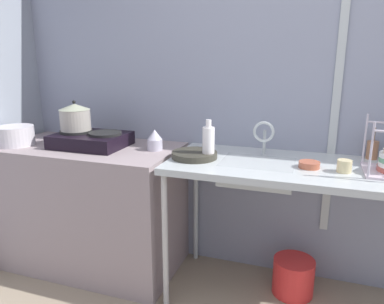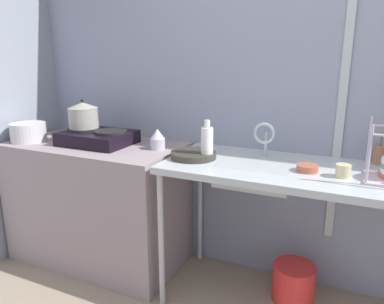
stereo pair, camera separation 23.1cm
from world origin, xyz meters
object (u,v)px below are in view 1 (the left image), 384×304
Objects in this scene: percolator at (155,140)px; small_bowl_on_drainboard at (309,165)px; faucet at (264,134)px; bottle_by_sink at (208,142)px; pot_beside_stove at (16,136)px; utensil_jar at (372,150)px; sink_basin at (257,172)px; stove at (91,139)px; bucket_on_floor at (293,276)px; cup_by_rack at (344,166)px; pot_on_left_burner at (75,117)px; frying_pan at (194,155)px.

percolator is 1.19× the size of small_bowl_on_drainboard.
faucet is 0.36m from bottle_by_sink.
pot_beside_stove is 2.38m from utensil_jar.
bottle_by_sink is at bearing -173.59° from sink_basin.
bottle_by_sink is at bearing -3.15° from stove.
faucet reaches higher than bucket_on_floor.
percolator is at bearing 6.21° from stove.
pot_beside_stove is (-0.53, -0.14, 0.02)m from stove.
pot_beside_stove is 1.01m from percolator.
bucket_on_floor is (1.94, 0.23, -0.86)m from pot_beside_stove.
cup_by_rack is at bearing -7.29° from small_bowl_on_drainboard.
pot_beside_stove is 3.23× the size of cup_by_rack.
bucket_on_floor is (1.54, 0.09, -0.99)m from pot_on_left_burner.
small_bowl_on_drainboard reaches higher than bucket_on_floor.
percolator is 0.58× the size of bottle_by_sink.
utensil_jar is (1.04, 0.33, 0.04)m from frying_pan.
small_bowl_on_drainboard is 0.60m from bottle_by_sink.
stove is 3.48× the size of percolator.
small_bowl_on_drainboard is at bearing -72.54° from bucket_on_floor.
percolator is 1.28m from bucket_on_floor.
cup_by_rack reaches higher than sink_basin.
pot_beside_stove is at bearing -177.93° from cup_by_rack.
stove is 1.83× the size of bucket_on_floor.
small_bowl_on_drainboard is 0.44× the size of bucket_on_floor.
small_bowl_on_drainboard is (0.68, 0.01, -0.00)m from frying_pan.
utensil_jar is (1.35, 0.23, -0.01)m from percolator.
utensil_jar reaches higher than small_bowl_on_drainboard.
bottle_by_sink is (-0.30, -0.03, 0.17)m from sink_basin.
bucket_on_floor is (-0.22, 0.15, -0.82)m from cup_by_rack.
sink_basin is at bearing 174.33° from cup_by_rack.
frying_pan is at bearing -3.64° from stove.
small_bowl_on_drainboard is (0.29, -0.02, 0.08)m from sink_basin.
percolator reaches higher than sink_basin.
bucket_on_floor is at bearing 14.15° from bottle_by_sink.
pot_beside_stove is at bearing -161.14° from pot_on_left_burner.
pot_on_left_burner is 1.52× the size of percolator.
stove is at bearing 0.00° from pot_on_left_burner.
pot_beside_stove reaches higher than frying_pan.
utensil_jar is at bearing 8.80° from stove.
sink_basin is at bearing -0.64° from pot_on_left_burner.
bottle_by_sink is at bearing 178.98° from cup_by_rack.
small_bowl_on_drainboard is at bearing -1.39° from pot_on_left_burner.
percolator is (0.99, 0.19, 0.00)m from pot_beside_stove.
percolator is 0.33× the size of sink_basin.
frying_pan is at bearing 179.20° from cup_by_rack.
pot_beside_stove is 0.95× the size of bucket_on_floor.
frying_pan is 0.86m from cup_by_rack.
bottle_by_sink is at bearing 1.11° from frying_pan.
utensil_jar is at bearing 19.12° from bottle_by_sink.
percolator is at bearing 174.72° from sink_basin.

